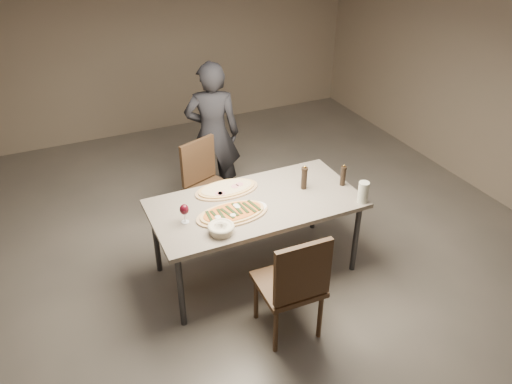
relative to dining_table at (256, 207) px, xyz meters
name	(u,v)px	position (x,y,z in m)	size (l,w,h in m)	color
room	(256,133)	(0.00, 0.00, 0.71)	(7.00, 7.00, 7.00)	#625C54
dining_table	(256,207)	(0.00, 0.00, 0.00)	(1.80, 0.90, 0.75)	gray
zucchini_pizza	(232,213)	(-0.26, -0.10, 0.07)	(0.62, 0.34, 0.05)	tan
ham_pizza	(227,189)	(-0.16, 0.28, 0.07)	(0.58, 0.32, 0.04)	tan
bread_basket	(221,228)	(-0.43, -0.29, 0.10)	(0.21, 0.21, 0.08)	beige
oil_dish	(258,207)	(-0.02, -0.09, 0.07)	(0.14, 0.14, 0.02)	white
pepper_mill_left	(343,175)	(0.83, -0.07, 0.15)	(0.05, 0.05, 0.21)	black
pepper_mill_right	(304,178)	(0.48, 0.03, 0.17)	(0.06, 0.06, 0.23)	black
carafe	(363,192)	(0.83, -0.38, 0.15)	(0.09, 0.09, 0.19)	silver
wine_glass	(184,210)	(-0.64, -0.04, 0.17)	(0.08, 0.08, 0.17)	silver
side_plate	(206,194)	(-0.35, 0.29, 0.06)	(0.17, 0.17, 0.01)	white
chair_near	(294,282)	(-0.07, -0.84, -0.14)	(0.48, 0.48, 0.98)	#412C1B
chair_far	(206,180)	(-0.14, 0.91, -0.18)	(0.56, 0.56, 0.92)	#412C1B
diner	(213,134)	(0.11, 1.34, 0.10)	(0.58, 0.38, 1.59)	black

